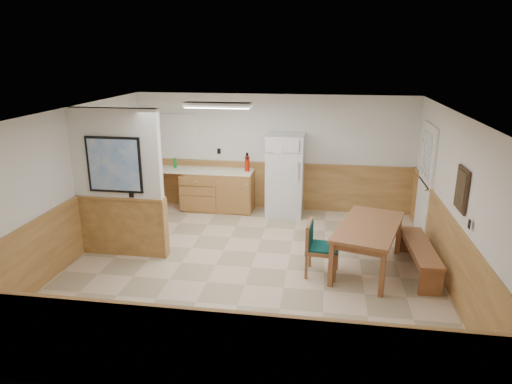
% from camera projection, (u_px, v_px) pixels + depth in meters
% --- Properties ---
extents(ground, '(6.00, 6.00, 0.00)m').
position_uv_depth(ground, '(251.00, 267.00, 7.39)').
color(ground, beige).
rests_on(ground, ground).
extents(ceiling, '(6.00, 6.00, 0.02)m').
position_uv_depth(ceiling, '(251.00, 112.00, 6.65)').
color(ceiling, white).
rests_on(ceiling, back_wall).
extents(back_wall, '(6.00, 0.02, 2.50)m').
position_uv_depth(back_wall, '(273.00, 153.00, 9.85)').
color(back_wall, white).
rests_on(back_wall, ground).
extents(right_wall, '(0.02, 6.00, 2.50)m').
position_uv_depth(right_wall, '(455.00, 203.00, 6.58)').
color(right_wall, white).
rests_on(right_wall, ground).
extents(left_wall, '(0.02, 6.00, 2.50)m').
position_uv_depth(left_wall, '(70.00, 186.00, 7.45)').
color(left_wall, white).
rests_on(left_wall, ground).
extents(wainscot_back, '(6.00, 0.04, 1.00)m').
position_uv_depth(wainscot_back, '(273.00, 186.00, 10.05)').
color(wainscot_back, tan).
rests_on(wainscot_back, ground).
extents(wainscot_right, '(0.04, 6.00, 1.00)m').
position_uv_depth(wainscot_right, '(448.00, 251.00, 6.81)').
color(wainscot_right, tan).
rests_on(wainscot_right, ground).
extents(wainscot_left, '(0.04, 6.00, 1.00)m').
position_uv_depth(wainscot_left, '(76.00, 228.00, 7.67)').
color(wainscot_left, tan).
rests_on(wainscot_left, ground).
extents(partition_wall, '(1.50, 0.20, 2.50)m').
position_uv_depth(partition_wall, '(119.00, 185.00, 7.53)').
color(partition_wall, white).
rests_on(partition_wall, ground).
extents(kitchen_counter, '(2.20, 0.61, 1.00)m').
position_uv_depth(kitchen_counter, '(216.00, 189.00, 9.96)').
color(kitchen_counter, olive).
rests_on(kitchen_counter, ground).
extents(exterior_door, '(0.07, 1.02, 2.15)m').
position_uv_depth(exterior_door, '(425.00, 181.00, 8.44)').
color(exterior_door, white).
rests_on(exterior_door, ground).
extents(kitchen_window, '(0.80, 0.04, 1.00)m').
position_uv_depth(kitchen_window, '(179.00, 137.00, 10.04)').
color(kitchen_window, white).
rests_on(kitchen_window, back_wall).
extents(wall_painting, '(0.04, 0.50, 0.60)m').
position_uv_depth(wall_painting, '(461.00, 189.00, 6.22)').
color(wall_painting, '#372516').
rests_on(wall_painting, right_wall).
extents(fluorescent_fixture, '(1.20, 0.30, 0.09)m').
position_uv_depth(fluorescent_fixture, '(218.00, 105.00, 8.01)').
color(fluorescent_fixture, white).
rests_on(fluorescent_fixture, ceiling).
extents(refrigerator, '(0.77, 0.72, 1.72)m').
position_uv_depth(refrigerator, '(285.00, 175.00, 9.57)').
color(refrigerator, silver).
rests_on(refrigerator, ground).
extents(dining_table, '(1.29, 1.89, 0.75)m').
position_uv_depth(dining_table, '(369.00, 231.00, 7.16)').
color(dining_table, '#996338').
rests_on(dining_table, ground).
extents(dining_bench, '(0.40, 1.60, 0.45)m').
position_uv_depth(dining_bench, '(420.00, 252.00, 7.15)').
color(dining_bench, '#996338').
rests_on(dining_bench, ground).
extents(dining_chair, '(0.73, 0.53, 0.85)m').
position_uv_depth(dining_chair, '(317.00, 244.00, 7.05)').
color(dining_chair, '#996338').
rests_on(dining_chair, ground).
extents(fire_extinguisher, '(0.12, 0.12, 0.40)m').
position_uv_depth(fire_extinguisher, '(247.00, 163.00, 9.68)').
color(fire_extinguisher, '#B91D09').
rests_on(fire_extinguisher, kitchen_counter).
extents(soap_bottle, '(0.09, 0.09, 0.23)m').
position_uv_depth(soap_bottle, '(175.00, 163.00, 9.96)').
color(soap_bottle, '#198C2F').
rests_on(soap_bottle, kitchen_counter).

